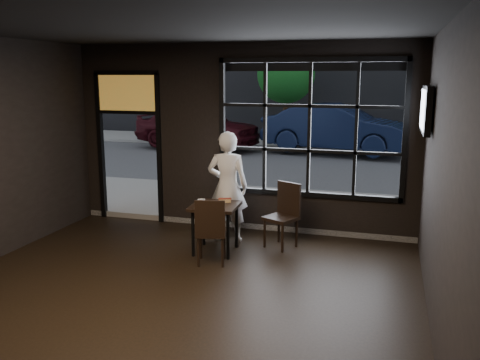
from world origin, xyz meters
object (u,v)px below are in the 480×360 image
(cafe_table, at_px, (215,228))
(chair_near, at_px, (211,230))
(navy_car, at_px, (337,128))
(man, at_px, (228,187))

(cafe_table, xyz_separation_m, chair_near, (0.10, -0.45, 0.11))
(chair_near, xyz_separation_m, navy_car, (0.65, 10.78, 0.43))
(chair_near, bearing_deg, cafe_table, -92.22)
(man, height_order, navy_car, man)
(man, bearing_deg, navy_car, -101.31)
(chair_near, distance_m, navy_car, 10.81)
(chair_near, xyz_separation_m, man, (-0.09, 1.04, 0.41))
(cafe_table, height_order, navy_car, navy_car)
(cafe_table, xyz_separation_m, man, (0.01, 0.59, 0.52))
(cafe_table, xyz_separation_m, navy_car, (0.75, 10.33, 0.54))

